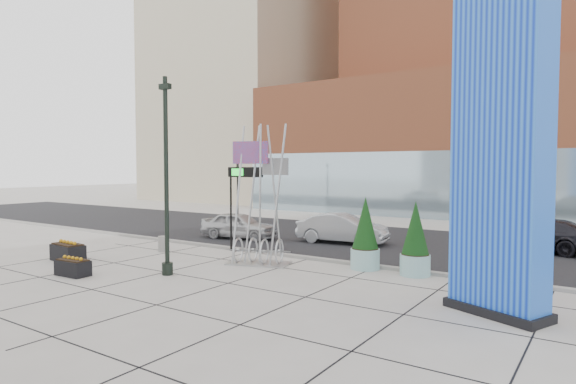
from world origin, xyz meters
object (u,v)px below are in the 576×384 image
Objects in this scene: lamp_post at (166,195)px; public_art_sculpture at (259,228)px; overhead_street_sign at (242,179)px; concrete_bollard at (162,244)px; blue_pylon at (500,157)px; car_white_west at (239,226)px; car_silver_mid at (342,229)px.

lamp_post reaches higher than public_art_sculpture.
public_art_sculpture is 1.44× the size of overhead_street_sign.
lamp_post is at bearing -85.17° from overhead_street_sign.
overhead_street_sign is at bearing 32.75° from concrete_bollard.
blue_pylon is at bearing -20.01° from overhead_street_sign.
car_white_west is (-14.04, 6.42, -3.39)m from blue_pylon.
overhead_street_sign is at bearing 143.13° from car_silver_mid.
public_art_sculpture reaches higher than car_white_west.
concrete_bollard is 0.18× the size of overhead_street_sign.
lamp_post reaches higher than overhead_street_sign.
overhead_street_sign is 0.85× the size of car_silver_mid.
concrete_bollard is at bearing 140.85° from lamp_post.
public_art_sculpture is (-9.07, 1.68, -2.65)m from blue_pylon.
public_art_sculpture is at bearing 64.84° from lamp_post.
public_art_sculpture reaches higher than concrete_bollard.
concrete_bollard is at bearing 131.74° from car_silver_mid.
car_silver_mid is at bearing 57.83° from overhead_street_sign.
car_silver_mid is at bearing -82.62° from car_white_west.
overhead_street_sign is 5.94m from car_silver_mid.
concrete_bollard is (-3.77, 3.07, -2.50)m from lamp_post.
public_art_sculpture is at bearing 2.59° from concrete_bollard.
car_silver_mid is at bearing 49.74° from concrete_bollard.
overhead_street_sign is at bearing 98.13° from lamp_post.
blue_pylon reaches higher than lamp_post.
blue_pylon is at bearing -28.02° from public_art_sculpture.
overhead_street_sign is 0.93× the size of car_white_west.
lamp_post is 1.27× the size of public_art_sculpture.
lamp_post is 5.10m from overhead_street_sign.
concrete_bollard is at bearing -162.44° from blue_pylon.
blue_pylon is at bearing 8.72° from lamp_post.
lamp_post is 3.92m from public_art_sculpture.
blue_pylon is 1.54× the size of public_art_sculpture.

